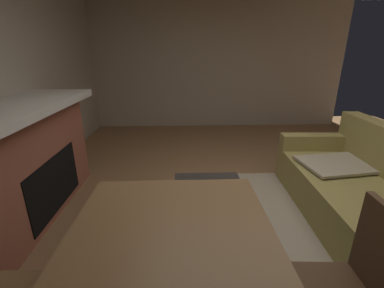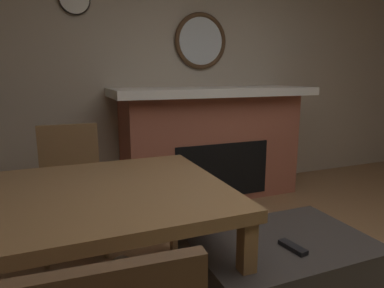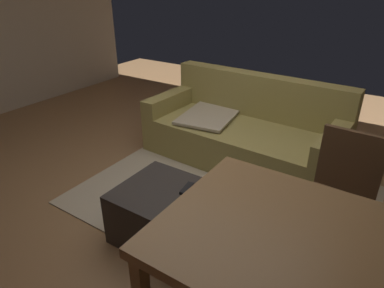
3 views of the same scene
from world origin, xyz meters
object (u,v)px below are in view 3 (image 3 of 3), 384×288
at_px(couch, 244,132).
at_px(dining_chair_north, 342,188).
at_px(ottoman_coffee_table, 178,219).
at_px(tv_remote, 187,189).
at_px(dining_table, 306,252).

relative_size(couch, dining_chair_north, 2.33).
distance_m(couch, ottoman_coffee_table, 1.57).
distance_m(ottoman_coffee_table, tv_remote, 0.25).
bearing_deg(dining_chair_north, couch, 142.35).
xyz_separation_m(dining_table, dining_chair_north, (0.01, 0.94, -0.14)).
height_order(ottoman_coffee_table, dining_chair_north, dining_chair_north).
xyz_separation_m(ottoman_coffee_table, tv_remote, (0.01, 0.11, 0.23)).
xyz_separation_m(tv_remote, dining_table, (0.99, -0.41, 0.22)).
bearing_deg(tv_remote, couch, 89.52).
bearing_deg(ottoman_coffee_table, dining_table, -16.81).
bearing_deg(dining_chair_north, tv_remote, -152.15).
relative_size(ottoman_coffee_table, dining_table, 0.65).
distance_m(tv_remote, dining_chair_north, 1.13).
distance_m(couch, dining_table, 2.24).
distance_m(dining_table, dining_chair_north, 0.95).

